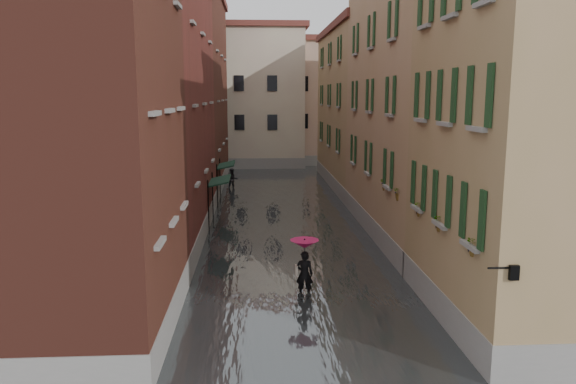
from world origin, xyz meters
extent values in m
plane|color=#5F5F62|center=(0.00, 0.00, 0.00)|extent=(120.00, 120.00, 0.00)
cube|color=#464B4D|center=(0.00, 13.00, 0.10)|extent=(10.00, 60.00, 0.20)
cube|color=#5F2A1F|center=(-7.00, -2.00, 6.50)|extent=(6.00, 8.00, 13.00)
cube|color=maroon|center=(-7.00, 9.00, 6.25)|extent=(6.00, 14.00, 12.50)
cube|color=#5F2A1F|center=(-7.00, 24.00, 7.00)|extent=(6.00, 16.00, 14.00)
cube|color=olive|center=(7.00, -2.00, 5.75)|extent=(6.00, 8.00, 11.50)
cube|color=tan|center=(7.00, 9.00, 6.50)|extent=(6.00, 14.00, 13.00)
cube|color=olive|center=(7.00, 24.00, 5.75)|extent=(6.00, 16.00, 11.50)
cube|color=beige|center=(-3.00, 38.00, 6.50)|extent=(12.00, 9.00, 13.00)
cube|color=tan|center=(6.00, 40.00, 6.00)|extent=(10.00, 9.00, 12.00)
cube|color=#163324|center=(-3.45, 11.25, 2.55)|extent=(1.09, 2.86, 0.31)
cylinder|color=black|center=(-3.95, 9.82, 1.40)|extent=(0.06, 0.06, 2.80)
cylinder|color=black|center=(-3.95, 12.68, 1.40)|extent=(0.06, 0.06, 2.80)
cube|color=#163324|center=(-3.45, 17.87, 2.55)|extent=(1.09, 2.90, 0.31)
cylinder|color=black|center=(-3.95, 16.42, 1.40)|extent=(0.06, 0.06, 2.80)
cylinder|color=black|center=(-3.95, 19.32, 1.40)|extent=(0.06, 0.06, 2.80)
cylinder|color=black|center=(4.05, -6.00, 3.10)|extent=(0.60, 0.05, 0.05)
cube|color=black|center=(4.35, -6.00, 3.00)|extent=(0.22, 0.22, 0.35)
cube|color=beige|center=(4.35, -6.00, 3.00)|extent=(0.14, 0.14, 0.24)
cube|color=brown|center=(4.12, -4.42, 3.15)|extent=(0.22, 0.85, 0.18)
imported|color=#265926|center=(4.12, -4.42, 3.57)|extent=(0.59, 0.51, 0.66)
cube|color=brown|center=(4.12, -1.75, 3.15)|extent=(0.22, 0.85, 0.18)
imported|color=#265926|center=(4.12, -1.75, 3.57)|extent=(0.59, 0.51, 0.66)
cube|color=brown|center=(4.12, 0.38, 3.15)|extent=(0.22, 0.85, 0.18)
imported|color=#265926|center=(4.12, 0.38, 3.57)|extent=(0.59, 0.51, 0.66)
cube|color=brown|center=(4.12, 3.27, 3.15)|extent=(0.22, 0.85, 0.18)
imported|color=#265926|center=(4.12, 3.27, 3.57)|extent=(0.59, 0.51, 0.66)
cube|color=brown|center=(4.12, 5.65, 3.15)|extent=(0.22, 0.85, 0.18)
imported|color=#265926|center=(4.12, 5.65, 3.57)|extent=(0.59, 0.51, 0.66)
imported|color=black|center=(0.12, 0.68, 0.83)|extent=(0.65, 0.47, 1.66)
cube|color=#BCAE9C|center=(-0.16, 0.73, 0.95)|extent=(0.08, 0.30, 0.38)
cylinder|color=black|center=(0.12, 0.68, 1.35)|extent=(0.02, 0.02, 1.00)
cone|color=#B70C47|center=(0.12, 0.68, 1.92)|extent=(1.03, 1.03, 0.28)
imported|color=black|center=(-3.27, 22.91, 0.83)|extent=(0.93, 0.80, 1.66)
camera|label=1|loc=(-1.53, -18.07, 7.03)|focal=35.00mm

